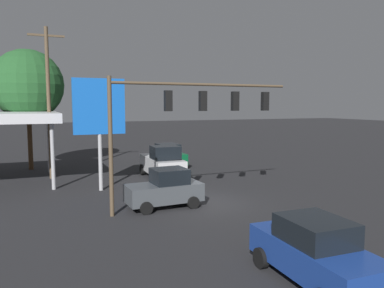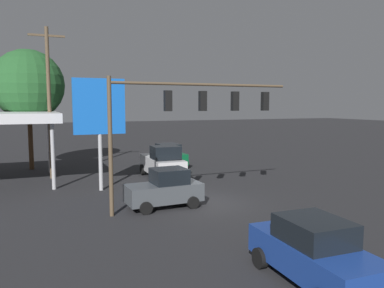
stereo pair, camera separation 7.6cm
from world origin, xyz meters
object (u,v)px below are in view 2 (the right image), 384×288
utility_pole (49,100)px  street_tree (28,85)px  traffic_signal_assembly (189,109)px  sedan_far (314,252)px  sedan_waiting (168,155)px  hatchback_crossing (165,189)px  price_sign (99,110)px  pickup_parked (163,163)px

utility_pole → street_tree: utility_pole is taller
traffic_signal_assembly → sedan_far: (-0.24, 8.97, -4.02)m
street_tree → sedan_far: bearing=107.7°
sedan_waiting → sedan_far: same height
street_tree → hatchback_crossing: bearing=113.3°
price_sign → sedan_far: price_sign is taller
traffic_signal_assembly → pickup_parked: 8.62m
sedan_waiting → street_tree: street_tree is taller
sedan_far → pickup_parked: 16.62m
pickup_parked → traffic_signal_assembly: bearing=-6.3°
hatchback_crossing → street_tree: 17.20m
sedan_waiting → hatchback_crossing: size_ratio=1.16×
price_sign → sedan_waiting: price_sign is taller
price_sign → street_tree: 10.72m
utility_pole → price_sign: bearing=116.8°
hatchback_crossing → sedan_far: (-1.37, 9.46, 0.00)m
price_sign → pickup_parked: price_sign is taller
traffic_signal_assembly → price_sign: (3.54, -5.58, -0.10)m
sedan_far → street_tree: bearing=-160.6°
traffic_signal_assembly → hatchback_crossing: traffic_signal_assembly is taller
sedan_waiting → sedan_far: bearing=-10.1°
sedan_far → traffic_signal_assembly: bearing=-176.7°
traffic_signal_assembly → sedan_far: bearing=91.6°
traffic_signal_assembly → utility_pole: size_ratio=0.91×
utility_pole → sedan_waiting: utility_pole is taller
utility_pole → sedan_waiting: size_ratio=2.35×
sedan_waiting → sedan_far: 21.69m
traffic_signal_assembly → sedan_far: 9.84m
traffic_signal_assembly → price_sign: bearing=-57.6°
hatchback_crossing → utility_pole: bearing=-66.2°
traffic_signal_assembly → sedan_waiting: traffic_signal_assembly is taller
hatchback_crossing → street_tree: (6.40, -14.86, 5.82)m
sedan_waiting → pickup_parked: size_ratio=0.85×
utility_pole → street_tree: bearing=-73.4°
hatchback_crossing → sedan_far: bearing=95.9°
utility_pole → sedan_far: size_ratio=2.36×
hatchback_crossing → street_tree: street_tree is taller
traffic_signal_assembly → sedan_waiting: size_ratio=2.14×
utility_pole → sedan_far: bearing=108.0°
hatchback_crossing → pickup_parked: bearing=-109.5°
price_sign → sedan_waiting: 10.42m
price_sign → street_tree: bearing=-67.8°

